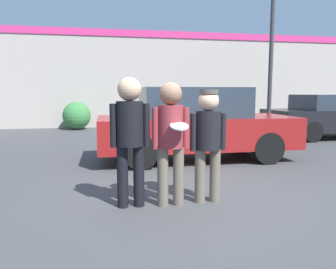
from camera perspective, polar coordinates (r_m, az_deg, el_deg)
The scene contains 9 objects.
ground_plane at distance 5.03m, azimuth 3.51°, elevation -10.64°, with size 56.00×56.00×0.00m, color #3F3F42.
storefront_building at distance 15.00m, azimuth -6.43°, elevation 9.68°, with size 24.00×0.22×4.28m.
person_left at distance 4.39m, azimuth -6.63°, elevation 0.78°, with size 0.53×0.36×1.75m.
person_middle_with_frisbee at distance 4.41m, azimuth 0.48°, elevation 0.18°, with size 0.51×0.53×1.69m.
person_right at distance 4.60m, azimuth 7.00°, elevation -0.26°, with size 0.52×0.35×1.59m.
parked_car_near at distance 7.60m, azimuth 4.78°, elevation 1.84°, with size 4.48×1.83×1.66m.
parked_car_far at distance 12.67m, azimuth 27.02°, elevation 2.93°, with size 4.67×1.93×1.47m.
street_lamp at distance 10.41m, azimuth 19.20°, elevation 20.63°, with size 1.58×0.35×6.57m.
shrub at distance 14.25m, azimuth -15.63°, elevation 3.17°, with size 1.16×1.16×1.16m.
Camera 1 is at (-1.20, -4.63, 1.55)m, focal length 35.00 mm.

